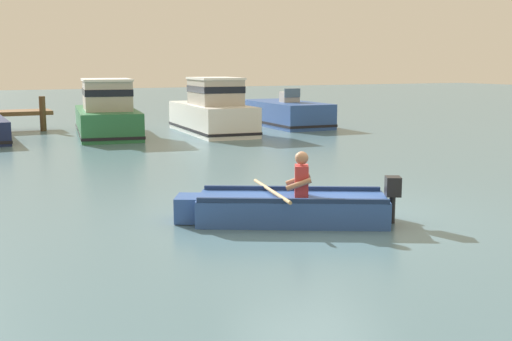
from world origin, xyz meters
name	(u,v)px	position (x,y,z in m)	size (l,w,h in m)	color
ground_plane	(311,213)	(0.00, 0.00, 0.00)	(120.00, 120.00, 0.00)	slate
rowboat_with_person	(288,207)	(-0.67, -0.37, 0.25)	(3.47, 2.50, 1.19)	#2D519E
moored_boat_green	(107,115)	(-0.38, 13.97, 0.78)	(2.90, 5.83, 2.08)	#287042
moored_boat_white	(213,112)	(3.44, 13.11, 0.80)	(2.36, 5.49, 2.11)	white
moored_boat_blue	(285,114)	(7.36, 14.54, 0.49)	(2.30, 5.17, 1.60)	#2D519E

